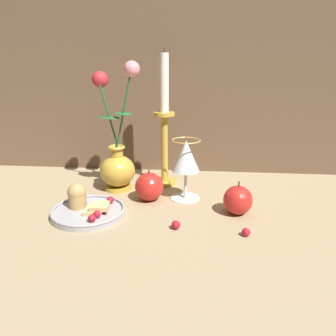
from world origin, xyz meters
name	(u,v)px	position (x,y,z in m)	size (l,w,h in m)	color
ground_plane	(136,205)	(0.00, 0.00, 0.00)	(2.40, 2.40, 0.00)	#9E8966
vase	(117,157)	(-0.07, 0.11, 0.09)	(0.13, 0.10, 0.35)	gold
plate_with_pastries	(87,208)	(-0.11, -0.06, 0.02)	(0.17, 0.17, 0.07)	#A3A3A8
wine_glass	(186,159)	(0.12, 0.06, 0.11)	(0.08, 0.08, 0.16)	silver
candlestick	(164,128)	(0.06, 0.16, 0.17)	(0.07, 0.07, 0.38)	gold
apple_beside_vase	(238,200)	(0.25, -0.02, 0.03)	(0.07, 0.07, 0.08)	red
apple_near_glass	(149,187)	(0.03, 0.04, 0.04)	(0.07, 0.07, 0.09)	red
berry_near_plate	(246,232)	(0.25, -0.13, 0.01)	(0.02, 0.02, 0.02)	#AD192D
berry_front_center	(176,225)	(0.11, -0.11, 0.01)	(0.02, 0.02, 0.02)	#AD192D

